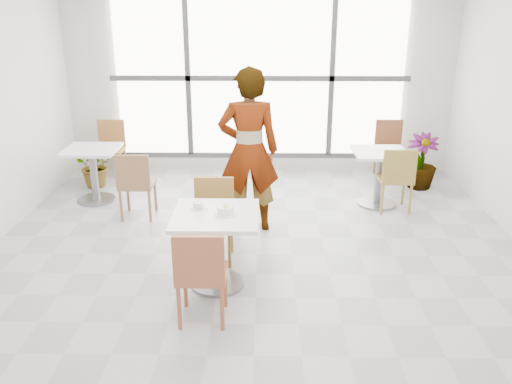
{
  "coord_description": "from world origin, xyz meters",
  "views": [
    {
      "loc": [
        0.07,
        -4.75,
        2.62
      ],
      "look_at": [
        0.0,
        -0.3,
        1.0
      ],
      "focal_mm": 37.01,
      "sensor_mm": 36.0,
      "label": 1
    }
  ],
  "objects_px": {
    "chair_near": "(201,271)",
    "bg_table_right": "(379,170)",
    "plant_left": "(96,165)",
    "plant_right": "(421,161)",
    "person": "(249,151)",
    "bg_table_left": "(93,167)",
    "chair_far": "(214,213)",
    "oatmeal_bowl": "(226,210)",
    "bg_chair_left_near": "(135,181)",
    "bg_chair_right_near": "(397,176)",
    "bg_chair_left_far": "(111,144)",
    "coffee_cup": "(198,206)",
    "main_table": "(216,236)",
    "bg_chair_right_far": "(389,144)"
  },
  "relations": [
    {
      "from": "bg_chair_left_far",
      "to": "bg_chair_right_far",
      "type": "xyz_separation_m",
      "value": [
        4.36,
        0.07,
        0.0
      ]
    },
    {
      "from": "chair_near",
      "to": "bg_chair_right_far",
      "type": "bearing_deg",
      "value": -120.92
    },
    {
      "from": "person",
      "to": "bg_table_right",
      "type": "relative_size",
      "value": 2.59
    },
    {
      "from": "plant_left",
      "to": "plant_right",
      "type": "distance_m",
      "value": 4.79
    },
    {
      "from": "oatmeal_bowl",
      "to": "bg_chair_right_near",
      "type": "distance_m",
      "value": 2.85
    },
    {
      "from": "bg_table_left",
      "to": "bg_chair_right_near",
      "type": "xyz_separation_m",
      "value": [
        4.03,
        -0.35,
        0.01
      ]
    },
    {
      "from": "main_table",
      "to": "bg_chair_right_far",
      "type": "bearing_deg",
      "value": 55.37
    },
    {
      "from": "bg_chair_left_near",
      "to": "bg_chair_right_near",
      "type": "height_order",
      "value": "same"
    },
    {
      "from": "bg_table_right",
      "to": "chair_near",
      "type": "bearing_deg",
      "value": -125.94
    },
    {
      "from": "bg_chair_left_near",
      "to": "plant_right",
      "type": "height_order",
      "value": "bg_chair_left_near"
    },
    {
      "from": "bg_chair_right_far",
      "to": "bg_table_left",
      "type": "bearing_deg",
      "value": -164.21
    },
    {
      "from": "bg_chair_left_far",
      "to": "plant_left",
      "type": "height_order",
      "value": "bg_chair_left_far"
    },
    {
      "from": "bg_chair_left_near",
      "to": "chair_near",
      "type": "bearing_deg",
      "value": 115.09
    },
    {
      "from": "chair_far",
      "to": "plant_left",
      "type": "xyz_separation_m",
      "value": [
        -1.96,
        2.29,
        -0.17
      ]
    },
    {
      "from": "chair_far",
      "to": "oatmeal_bowl",
      "type": "bearing_deg",
      "value": -74.41
    },
    {
      "from": "oatmeal_bowl",
      "to": "bg_chair_left_far",
      "type": "xyz_separation_m",
      "value": [
        -2.05,
        3.44,
        -0.29
      ]
    },
    {
      "from": "person",
      "to": "bg_table_right",
      "type": "xyz_separation_m",
      "value": [
        1.72,
        0.81,
        -0.49
      ]
    },
    {
      "from": "main_table",
      "to": "plant_left",
      "type": "distance_m",
      "value": 3.55
    },
    {
      "from": "chair_near",
      "to": "bg_table_left",
      "type": "bearing_deg",
      "value": -58.45
    },
    {
      "from": "main_table",
      "to": "bg_table_right",
      "type": "height_order",
      "value": "same"
    },
    {
      "from": "bg_chair_left_near",
      "to": "bg_chair_right_near",
      "type": "relative_size",
      "value": 1.0
    },
    {
      "from": "oatmeal_bowl",
      "to": "bg_chair_left_near",
      "type": "distance_m",
      "value": 2.1
    },
    {
      "from": "chair_near",
      "to": "bg_table_right",
      "type": "bearing_deg",
      "value": -125.94
    },
    {
      "from": "plant_left",
      "to": "plant_right",
      "type": "height_order",
      "value": "plant_right"
    },
    {
      "from": "chair_near",
      "to": "bg_chair_right_near",
      "type": "bearing_deg",
      "value": -130.83
    },
    {
      "from": "bg_chair_left_far",
      "to": "chair_near",
      "type": "bearing_deg",
      "value": -65.26
    },
    {
      "from": "chair_far",
      "to": "bg_table_left",
      "type": "bearing_deg",
      "value": 137.09
    },
    {
      "from": "bg_chair_left_far",
      "to": "plant_left",
      "type": "bearing_deg",
      "value": -99.19
    },
    {
      "from": "oatmeal_bowl",
      "to": "bg_table_left",
      "type": "bearing_deg",
      "value": 130.62
    },
    {
      "from": "chair_far",
      "to": "coffee_cup",
      "type": "height_order",
      "value": "chair_far"
    },
    {
      "from": "chair_near",
      "to": "coffee_cup",
      "type": "height_order",
      "value": "chair_near"
    },
    {
      "from": "coffee_cup",
      "to": "bg_table_left",
      "type": "bearing_deg",
      "value": 128.06
    },
    {
      "from": "bg_table_right",
      "to": "bg_chair_left_near",
      "type": "xyz_separation_m",
      "value": [
        -3.14,
        -0.54,
        0.01
      ]
    },
    {
      "from": "bg_table_left",
      "to": "bg_chair_right_near",
      "type": "height_order",
      "value": "bg_chair_right_near"
    },
    {
      "from": "person",
      "to": "chair_far",
      "type": "bearing_deg",
      "value": 61.21
    },
    {
      "from": "bg_chair_left_near",
      "to": "plant_right",
      "type": "xyz_separation_m",
      "value": [
        3.9,
        1.24,
        -0.09
      ]
    },
    {
      "from": "bg_chair_left_far",
      "to": "plant_right",
      "type": "relative_size",
      "value": 1.07
    },
    {
      "from": "person",
      "to": "bg_table_left",
      "type": "height_order",
      "value": "person"
    },
    {
      "from": "bg_chair_right_far",
      "to": "plant_left",
      "type": "height_order",
      "value": "bg_chair_right_far"
    },
    {
      "from": "bg_chair_left_near",
      "to": "bg_chair_right_far",
      "type": "relative_size",
      "value": 1.0
    },
    {
      "from": "chair_far",
      "to": "plant_right",
      "type": "relative_size",
      "value": 1.07
    },
    {
      "from": "chair_near",
      "to": "bg_table_right",
      "type": "distance_m",
      "value": 3.52
    },
    {
      "from": "main_table",
      "to": "oatmeal_bowl",
      "type": "relative_size",
      "value": 3.81
    },
    {
      "from": "bg_table_left",
      "to": "plant_right",
      "type": "bearing_deg",
      "value": 7.52
    },
    {
      "from": "main_table",
      "to": "bg_chair_left_far",
      "type": "bearing_deg",
      "value": 119.71
    },
    {
      "from": "main_table",
      "to": "chair_far",
      "type": "height_order",
      "value": "chair_far"
    },
    {
      "from": "bg_chair_left_near",
      "to": "chair_far",
      "type": "bearing_deg",
      "value": 135.92
    },
    {
      "from": "bg_table_left",
      "to": "bg_chair_left_near",
      "type": "relative_size",
      "value": 0.86
    },
    {
      "from": "chair_far",
      "to": "plant_left",
      "type": "distance_m",
      "value": 3.02
    },
    {
      "from": "person",
      "to": "bg_table_left",
      "type": "xyz_separation_m",
      "value": [
        -2.15,
        0.9,
        -0.49
      ]
    }
  ]
}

